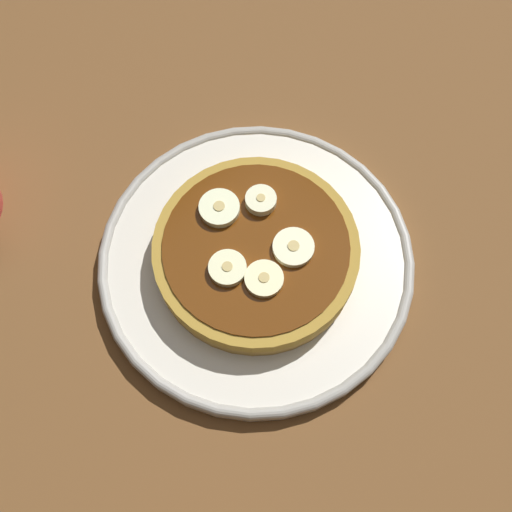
# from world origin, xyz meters

# --- Properties ---
(ground_plane) EXTENTS (1.40, 1.40, 0.03)m
(ground_plane) POSITION_xyz_m (0.00, 0.00, -0.01)
(ground_plane) COLOR brown
(plate) EXTENTS (0.27, 0.27, 0.02)m
(plate) POSITION_xyz_m (0.00, 0.00, 0.01)
(plate) COLOR silver
(plate) RESTS_ON ground_plane
(pancake_stack) EXTENTS (0.18, 0.17, 0.03)m
(pancake_stack) POSITION_xyz_m (-0.00, 0.00, 0.03)
(pancake_stack) COLOR #BA8D41
(pancake_stack) RESTS_ON plate
(banana_slice_0) EXTENTS (0.03, 0.03, 0.01)m
(banana_slice_0) POSITION_xyz_m (-0.03, 0.03, 0.04)
(banana_slice_0) COLOR #EEEDBE
(banana_slice_0) RESTS_ON pancake_stack
(banana_slice_1) EXTENTS (0.03, 0.03, 0.01)m
(banana_slice_1) POSITION_xyz_m (-0.04, 0.00, 0.04)
(banana_slice_1) COLOR #EEF2C3
(banana_slice_1) RESTS_ON pancake_stack
(banana_slice_2) EXTENTS (0.03, 0.03, 0.01)m
(banana_slice_2) POSITION_xyz_m (0.02, 0.02, 0.04)
(banana_slice_2) COLOR #F5F3C3
(banana_slice_2) RESTS_ON pancake_stack
(banana_slice_3) EXTENTS (0.03, 0.03, 0.01)m
(banana_slice_3) POSITION_xyz_m (-0.00, -0.03, 0.04)
(banana_slice_3) COLOR #F2F2BC
(banana_slice_3) RESTS_ON pancake_stack
(banana_slice_4) EXTENTS (0.03, 0.03, 0.01)m
(banana_slice_4) POSITION_xyz_m (0.03, -0.02, 0.04)
(banana_slice_4) COLOR #FBF3B6
(banana_slice_4) RESTS_ON pancake_stack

